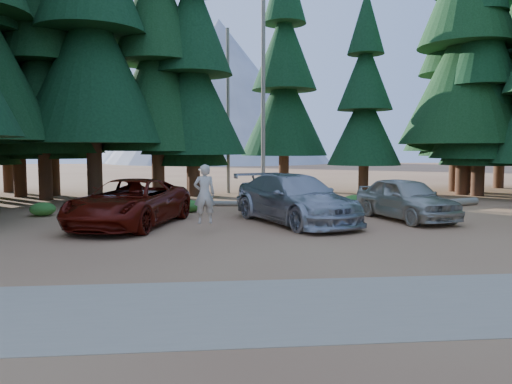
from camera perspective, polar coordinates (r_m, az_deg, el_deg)
ground at (r=15.27m, az=3.95°, el=-5.33°), size 160.00×160.00×0.00m
gravel_strip at (r=9.10m, az=10.94°, el=-12.51°), size 26.00×3.50×0.01m
forest_belt_north at (r=30.04m, az=-0.80°, el=-0.25°), size 36.00×7.00×22.00m
snag_front at (r=29.68m, az=0.83°, el=11.29°), size 0.24×0.24×12.00m
snag_back at (r=30.92m, az=-3.22°, el=9.17°), size 0.20×0.20×10.00m
mountain_peak at (r=103.53m, az=-5.73°, el=10.46°), size 48.00×50.00×28.00m
red_pickup at (r=18.09m, az=-14.23°, el=-1.20°), size 4.34×6.53×1.67m
silver_minivan_center at (r=18.37m, az=4.46°, el=-0.78°), size 4.62×6.65×1.79m
silver_minivan_right at (r=19.99m, az=16.74°, el=-0.73°), size 3.02×5.12×1.64m
frisbee_player at (r=16.16m, az=-5.92°, el=-0.21°), size 0.75×0.55×1.91m
log_left at (r=22.33m, az=-16.03°, el=-1.87°), size 4.07×0.87×0.29m
log_mid at (r=23.83m, az=-3.42°, el=-1.32°), size 3.01×0.71×0.25m
log_right at (r=24.42m, az=19.70°, el=-1.31°), size 5.38×2.53×0.36m
shrub_far_left at (r=22.06m, az=-23.19°, el=-1.81°), size 1.02×1.02×0.56m
shrub_left at (r=21.71m, az=-7.56°, el=-1.61°), size 0.94×0.94×0.52m
shrub_center_left at (r=22.63m, az=-0.27°, el=-1.15°), size 1.15×1.15×0.63m
shrub_center_right at (r=22.46m, az=1.69°, el=-1.24°), size 1.09×1.09×0.60m
shrub_right at (r=22.14m, az=4.50°, el=-1.44°), size 0.96×0.96×0.53m
shrub_far_right at (r=22.71m, az=11.21°, el=-1.18°), size 1.22×1.22×0.67m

